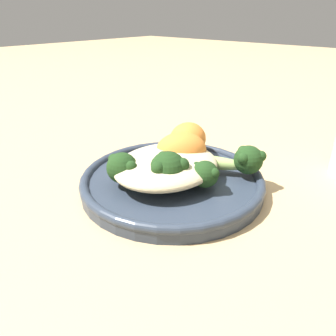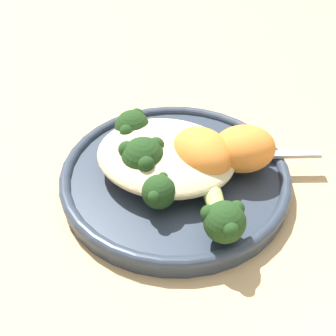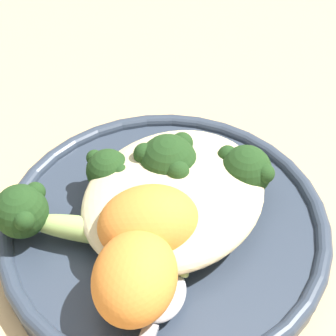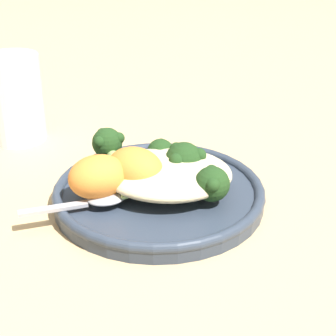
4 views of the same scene
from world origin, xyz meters
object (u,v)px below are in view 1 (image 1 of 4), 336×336
broccoli_stalk_2 (194,169)px  spoon (179,148)px  sweet_potato_chunk_1 (181,150)px  quinoa_mound (166,165)px  broccoli_stalk_1 (169,168)px  broccoli_stalk_3 (234,160)px  plate (171,181)px  sweet_potato_chunk_0 (188,139)px  broccoli_stalk_0 (135,166)px

broccoli_stalk_2 → spoon: bearing=162.6°
spoon → sweet_potato_chunk_1: bearing=-155.9°
quinoa_mound → broccoli_stalk_1: bearing=-130.5°
broccoli_stalk_1 → broccoli_stalk_3: size_ratio=0.77×
plate → broccoli_stalk_1: size_ratio=2.68×
broccoli_stalk_1 → sweet_potato_chunk_1: bearing=172.7°
plate → sweet_potato_chunk_1: size_ratio=3.53×
broccoli_stalk_2 → sweet_potato_chunk_0: (0.05, 0.05, 0.01)m
spoon → plate: bearing=-166.6°
plate → broccoli_stalk_0: bearing=144.8°
plate → spoon: 0.08m
broccoli_stalk_0 → spoon: broccoli_stalk_0 is taller
plate → spoon: bearing=32.5°
quinoa_mound → broccoli_stalk_1: size_ratio=1.60×
broccoli_stalk_0 → quinoa_mound: bearing=150.6°
broccoli_stalk_1 → broccoli_stalk_3: broccoli_stalk_1 is taller
broccoli_stalk_0 → sweet_potato_chunk_1: bearing=174.3°
broccoli_stalk_3 → sweet_potato_chunk_1: bearing=-178.4°
broccoli_stalk_2 → quinoa_mound: bearing=-128.4°
broccoli_stalk_0 → broccoli_stalk_2: bearing=142.1°
sweet_potato_chunk_0 → broccoli_stalk_3: bearing=-93.7°
sweet_potato_chunk_0 → sweet_potato_chunk_1: size_ratio=0.96×
broccoli_stalk_2 → broccoli_stalk_3: size_ratio=1.03×
broccoli_stalk_1 → broccoli_stalk_3: 0.09m
sweet_potato_chunk_0 → spoon: size_ratio=0.58×
broccoli_stalk_3 → sweet_potato_chunk_1: (-0.03, 0.06, 0.01)m
sweet_potato_chunk_0 → spoon: 0.03m
broccoli_stalk_3 → sweet_potato_chunk_0: 0.08m
sweet_potato_chunk_0 → broccoli_stalk_0: bearing=179.4°
broccoli_stalk_3 → spoon: broccoli_stalk_3 is taller
sweet_potato_chunk_1 → spoon: sweet_potato_chunk_1 is taller
quinoa_mound → broccoli_stalk_0: broccoli_stalk_0 is taller
broccoli_stalk_2 → spoon: broccoli_stalk_2 is taller
quinoa_mound → spoon: (0.07, 0.04, -0.01)m
broccoli_stalk_3 → sweet_potato_chunk_0: (0.01, 0.08, 0.01)m
spoon → broccoli_stalk_0: bearing=169.5°
broccoli_stalk_0 → broccoli_stalk_3: same height
broccoli_stalk_3 → spoon: 0.10m
quinoa_mound → sweet_potato_chunk_1: 0.04m
quinoa_mound → broccoli_stalk_3: 0.09m
quinoa_mound → sweet_potato_chunk_0: bearing=18.6°
broccoli_stalk_1 → broccoli_stalk_2: (0.03, -0.01, -0.01)m
broccoli_stalk_0 → broccoli_stalk_3: bearing=151.8°
broccoli_stalk_1 → sweet_potato_chunk_1: 0.05m
plate → broccoli_stalk_1: bearing=-144.5°
spoon → broccoli_stalk_2: bearing=-147.0°
plate → broccoli_stalk_3: size_ratio=2.07×
broccoli_stalk_1 → broccoli_stalk_2: broccoli_stalk_1 is taller
sweet_potato_chunk_1 → spoon: bearing=43.1°
broccoli_stalk_1 → sweet_potato_chunk_0: bearing=174.2°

